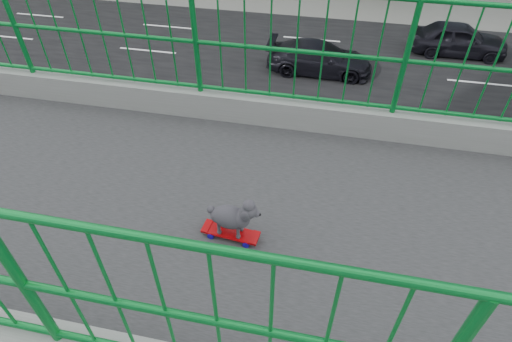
{
  "coord_description": "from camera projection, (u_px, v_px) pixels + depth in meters",
  "views": [
    {
      "loc": [
        2.31,
        1.37,
        9.66
      ],
      "look_at": [
        -0.53,
        0.79,
        7.05
      ],
      "focal_mm": 29.33,
      "sensor_mm": 36.0,
      "label": 1
    }
  ],
  "objects": [
    {
      "name": "road",
      "position": [
        297.0,
        99.0,
        17.8
      ],
      "size": [
        18.0,
        90.0,
        0.02
      ],
      "primitive_type": "cube",
      "color": "black",
      "rests_on": "ground"
    },
    {
      "name": "railing",
      "position": [
        152.0,
        185.0,
        3.52
      ],
      "size": [
        3.0,
        24.0,
        1.42
      ],
      "color": "gray",
      "rests_on": "footbridge"
    },
    {
      "name": "footbridge",
      "position": [
        181.0,
        308.0,
        4.86
      ],
      "size": [
        3.0,
        24.0,
        7.0
      ],
      "color": "#2D2D2F",
      "rests_on": "ground"
    },
    {
      "name": "car_3",
      "position": [
        319.0,
        58.0,
        19.14
      ],
      "size": [
        1.95,
        4.8,
        1.39
      ],
      "primitive_type": "imported",
      "rotation": [
        0.0,
        0.0,
        3.14
      ],
      "color": "black",
      "rests_on": "ground"
    },
    {
      "name": "skateboard",
      "position": [
        231.0,
        233.0,
        3.35
      ],
      "size": [
        0.18,
        0.48,
        0.06
      ],
      "rotation": [
        0.0,
        0.0,
        -0.1
      ],
      "color": "red",
      "rests_on": "footbridge"
    },
    {
      "name": "poodle",
      "position": [
        232.0,
        216.0,
        3.2
      ],
      "size": [
        0.21,
        0.44,
        0.36
      ],
      "rotation": [
        0.0,
        0.0,
        -0.1
      ],
      "color": "#333036",
      "rests_on": "skateboard"
    },
    {
      "name": "car_4",
      "position": [
        458.0,
        39.0,
        20.44
      ],
      "size": [
        1.84,
        4.58,
        1.56
      ],
      "primitive_type": "imported",
      "rotation": [
        0.0,
        0.0,
        3.14
      ],
      "color": "black",
      "rests_on": "ground"
    }
  ]
}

